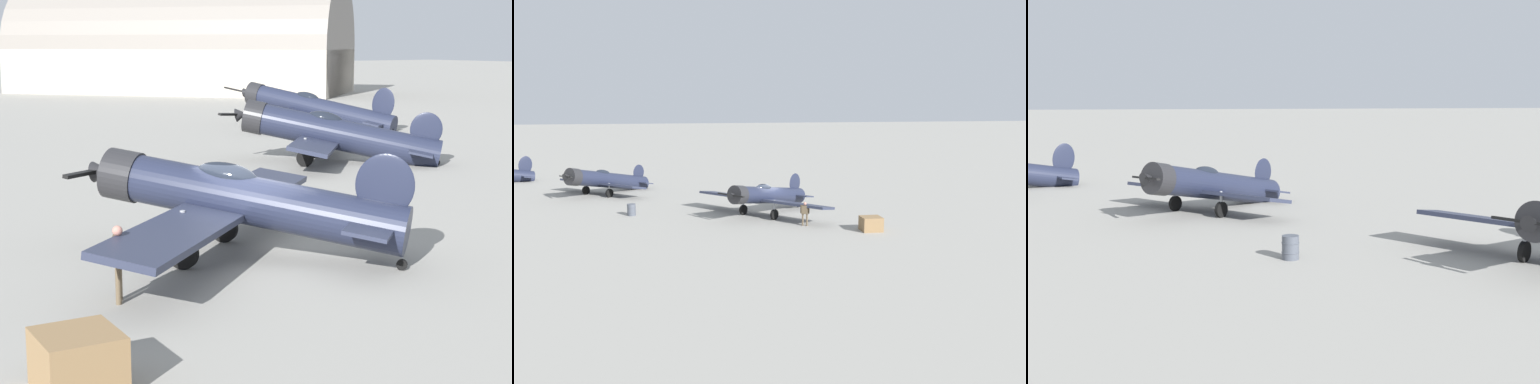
% 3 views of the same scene
% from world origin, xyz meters
% --- Properties ---
extents(ground_plane, '(400.00, 400.00, 0.00)m').
position_xyz_m(ground_plane, '(0.00, 0.00, 0.00)').
color(ground_plane, gray).
extents(airplane_foreground, '(9.24, 10.39, 3.05)m').
position_xyz_m(airplane_foreground, '(-0.37, -0.31, 1.57)').
color(airplane_foreground, '#1E2338').
rests_on(airplane_foreground, ground_plane).
extents(airplane_mid_apron, '(9.11, 9.41, 3.26)m').
position_xyz_m(airplane_mid_apron, '(-13.48, 12.99, 1.36)').
color(airplane_mid_apron, '#1E2338').
rests_on(airplane_mid_apron, ground_plane).
extents(airplane_far_line, '(11.45, 11.04, 3.37)m').
position_xyz_m(airplane_far_line, '(-27.41, 22.09, 1.33)').
color(airplane_far_line, '#1E2338').
rests_on(airplane_far_line, ground_plane).
extents(ground_crew_mechanic, '(0.61, 0.43, 1.73)m').
position_xyz_m(ground_crew_mechanic, '(1.61, -4.60, 1.05)').
color(ground_crew_mechanic, brown).
rests_on(ground_crew_mechanic, ground_plane).
extents(equipment_crate, '(1.46, 1.39, 0.99)m').
position_xyz_m(equipment_crate, '(5.68, -7.09, 0.49)').
color(equipment_crate, olive).
rests_on(equipment_crate, ground_plane).
extents(fuel_drum, '(0.69, 0.69, 0.92)m').
position_xyz_m(fuel_drum, '(-10.78, 1.76, 0.46)').
color(fuel_drum, '#474C56').
rests_on(fuel_drum, ground_plane).
extents(distant_hangar, '(38.93, 36.81, 16.12)m').
position_xyz_m(distant_hangar, '(-69.62, 34.10, 4.39)').
color(distant_hangar, '#ADA393').
rests_on(distant_hangar, ground_plane).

